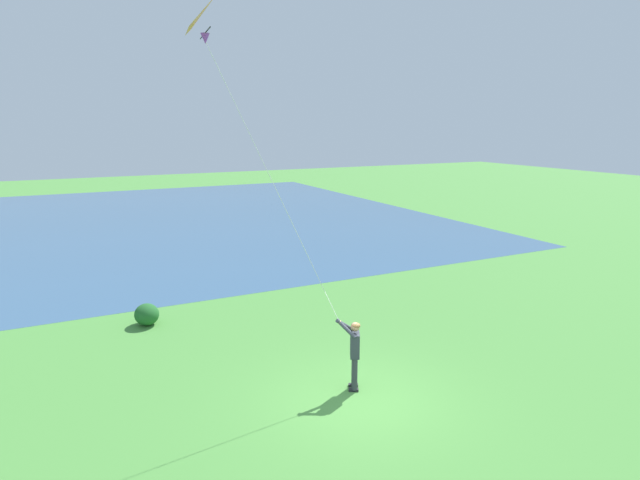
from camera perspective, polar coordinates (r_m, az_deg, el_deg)
name	(u,v)px	position (r m, az deg, el deg)	size (l,w,h in m)	color
ground_plane	(360,399)	(13.16, 4.29, -16.70)	(120.00, 120.00, 0.00)	#4C8E3D
lake_water	(94,225)	(37.14, -23.18, 1.50)	(36.00, 44.00, 0.01)	#385B7F
person_kite_flyer	(354,349)	(13.13, 3.67, -11.65)	(0.52, 0.62, 1.83)	#232328
flying_kite	(218,21)	(12.54, -10.96, 22.17)	(2.27, 2.73, 7.30)	orange
lakeside_shrub	(147,314)	(18.20, -18.17, -7.63)	(0.86, 0.78, 0.70)	#236028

